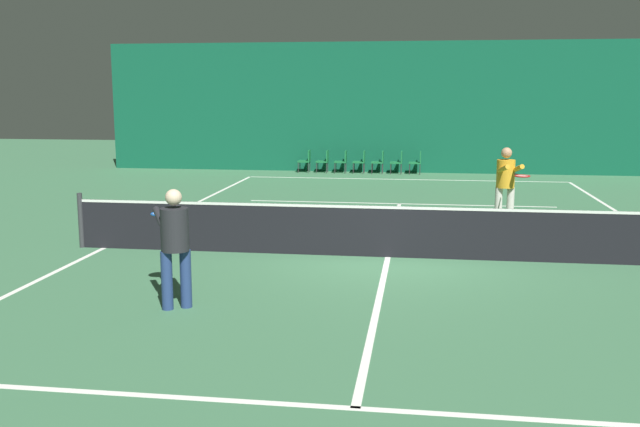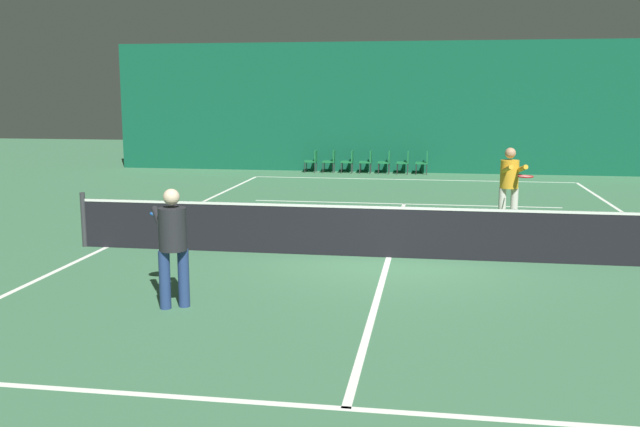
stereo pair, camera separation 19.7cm
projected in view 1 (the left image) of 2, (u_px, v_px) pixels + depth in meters
The scene contains 17 objects.
ground_plane at pixel (388, 257), 13.06m from camera, with size 60.00×60.00×0.00m, color #3D704C.
backdrop_curtain at pixel (408, 108), 26.46m from camera, with size 23.00×0.12×4.83m.
court_line_baseline_far at pixel (405, 179), 24.67m from camera, with size 11.00×0.10×0.00m.
court_line_service_far at pixel (399, 204), 19.30m from camera, with size 8.25×0.10×0.00m.
court_line_service_near at pixel (355, 408), 6.82m from camera, with size 8.25×0.10×0.00m.
court_line_sideline_left at pixel (104, 248), 13.83m from camera, with size 0.10×23.80×0.00m.
court_line_centre at pixel (388, 257), 13.06m from camera, with size 0.10×12.80×0.00m.
tennis_net at pixel (388, 230), 12.97m from camera, with size 12.00×0.10×1.07m.
player_near at pixel (174, 239), 9.85m from camera, with size 1.00×1.35×1.68m.
player_far at pixel (506, 181), 15.96m from camera, with size 0.67×1.44×1.77m.
courtside_chair_0 at pixel (306, 160), 26.77m from camera, with size 0.44×0.44×0.84m.
courtside_chair_1 at pixel (324, 160), 26.67m from camera, with size 0.44×0.44×0.84m.
courtside_chair_2 at pixel (343, 160), 26.58m from camera, with size 0.44×0.44×0.84m.
courtside_chair_3 at pixel (361, 160), 26.48m from camera, with size 0.44×0.44×0.84m.
courtside_chair_4 at pixel (380, 161), 26.38m from camera, with size 0.44×0.44×0.84m.
courtside_chair_5 at pixel (398, 161), 26.29m from camera, with size 0.44×0.44×0.84m.
courtside_chair_6 at pixel (417, 161), 26.19m from camera, with size 0.44×0.44×0.84m.
Camera 1 is at (0.57, -12.79, 2.99)m, focal length 40.00 mm.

